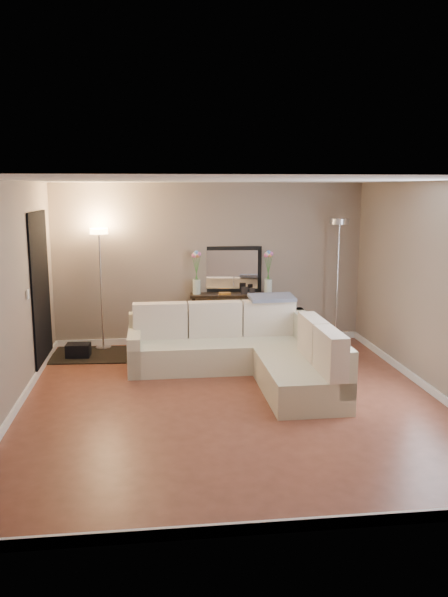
{
  "coord_description": "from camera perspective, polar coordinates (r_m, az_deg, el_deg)",
  "views": [
    {
      "loc": [
        -0.88,
        -6.57,
        2.51
      ],
      "look_at": [
        0.0,
        0.8,
        1.1
      ],
      "focal_mm": 35.0,
      "sensor_mm": 36.0,
      "label": 1
    }
  ],
  "objects": [
    {
      "name": "switch_plate",
      "position": [
        7.7,
        -18.69,
        0.39
      ],
      "size": [
        0.02,
        0.08,
        0.12
      ],
      "primitive_type": "cube",
      "color": "white",
      "rests_on": "ground"
    },
    {
      "name": "wall_back",
      "position": [
        9.45,
        -1.41,
        3.4
      ],
      "size": [
        5.0,
        0.02,
        2.6
      ],
      "primitive_type": "cube",
      "color": "gray",
      "rests_on": "ground"
    },
    {
      "name": "floor_lamp_unlit",
      "position": [
        9.4,
        11.14,
        4.05
      ],
      "size": [
        0.35,
        0.35,
        2.05
      ],
      "color": "silver",
      "rests_on": "floor"
    },
    {
      "name": "baseboard_back",
      "position": [
        9.67,
        -1.36,
        -3.99
      ],
      "size": [
        5.0,
        0.03,
        0.1
      ],
      "primitive_type": "cube",
      "color": "white",
      "rests_on": "ground"
    },
    {
      "name": "baseboard_left",
      "position": [
        7.2,
        -19.55,
        -9.88
      ],
      "size": [
        0.03,
        5.5,
        0.1
      ],
      "primitive_type": "cube",
      "color": "white",
      "rests_on": "ground"
    },
    {
      "name": "doorway",
      "position": [
        8.54,
        -17.51,
        0.75
      ],
      "size": [
        0.02,
        1.2,
        2.2
      ],
      "primitive_type": "cube",
      "color": "black",
      "rests_on": "ground"
    },
    {
      "name": "ceiling",
      "position": [
        6.63,
        0.83,
        11.57
      ],
      "size": [
        5.0,
        5.5,
        0.01
      ],
      "primitive_type": "cube",
      "color": "white",
      "rests_on": "ground"
    },
    {
      "name": "table_decor",
      "position": [
        9.32,
        0.83,
        0.54
      ],
      "size": [
        0.58,
        0.14,
        0.14
      ],
      "color": "#C47722",
      "rests_on": "console_table"
    },
    {
      "name": "baseboard_right",
      "position": [
        7.78,
        19.44,
        -8.31
      ],
      "size": [
        0.03,
        5.5,
        0.1
      ],
      "primitive_type": "cube",
      "color": "white",
      "rests_on": "ground"
    },
    {
      "name": "wall_right",
      "position": [
        7.49,
        20.2,
        0.79
      ],
      "size": [
        0.02,
        5.5,
        2.6
      ],
      "primitive_type": "cube",
      "color": "gray",
      "rests_on": "ground"
    },
    {
      "name": "console_table",
      "position": [
        9.43,
        0.32,
        -1.72
      ],
      "size": [
        1.39,
        0.48,
        0.84
      ],
      "color": "black",
      "rests_on": "floor"
    },
    {
      "name": "charcoal_rug",
      "position": [
        9.14,
        -12.7,
        -5.4
      ],
      "size": [
        1.3,
        1.01,
        0.02
      ],
      "primitive_type": "cube",
      "rotation": [
        0.0,
        0.0,
        -0.06
      ],
      "color": "black",
      "rests_on": "floor"
    },
    {
      "name": "wall_front",
      "position": [
        4.09,
        5.94,
        -6.5
      ],
      "size": [
        5.0,
        0.02,
        2.6
      ],
      "primitive_type": "cube",
      "color": "gray",
      "rests_on": "ground"
    },
    {
      "name": "floor",
      "position": [
        7.09,
        0.78,
        -10.02
      ],
      "size": [
        5.0,
        5.5,
        0.01
      ],
      "primitive_type": "cube",
      "color": "brown",
      "rests_on": "ground"
    },
    {
      "name": "throw_blanket",
      "position": [
        8.5,
        4.72,
        0.09
      ],
      "size": [
        0.67,
        0.41,
        0.09
      ],
      "primitive_type": "cube",
      "rotation": [
        0.1,
        0.0,
        0.06
      ],
      "color": "slate",
      "rests_on": "sectional_sofa"
    },
    {
      "name": "wall_left",
      "position": [
        6.88,
        -20.4,
        -0.06
      ],
      "size": [
        0.02,
        5.5,
        2.6
      ],
      "primitive_type": "cube",
      "color": "gray",
      "rests_on": "ground"
    },
    {
      "name": "leaning_mirror",
      "position": [
        9.48,
        0.79,
        2.87
      ],
      "size": [
        0.96,
        0.12,
        0.75
      ],
      "color": "black",
      "rests_on": "console_table"
    },
    {
      "name": "baseboard_front",
      "position": [
        4.64,
        5.55,
        -21.32
      ],
      "size": [
        5.0,
        0.03,
        0.1
      ],
      "primitive_type": "cube",
      "color": "white",
      "rests_on": "ground"
    },
    {
      "name": "sectional_sofa",
      "position": [
        7.94,
        2.36,
        -5.14
      ],
      "size": [
        2.59,
        2.48,
        0.91
      ],
      "color": "beige",
      "rests_on": "floor"
    },
    {
      "name": "black_bag",
      "position": [
        9.05,
        -14.09,
        -5.03
      ],
      "size": [
        0.37,
        0.27,
        0.23
      ],
      "primitive_type": "cube",
      "rotation": [
        0.0,
        0.0,
        -0.06
      ],
      "color": "black",
      "rests_on": "charcoal_rug"
    },
    {
      "name": "floor_lamp_lit",
      "position": [
        9.21,
        -12.04,
        3.26
      ],
      "size": [
        0.29,
        0.29,
        1.91
      ],
      "color": "silver",
      "rests_on": "floor"
    },
    {
      "name": "flower_vase_left",
      "position": [
        9.3,
        -2.71,
        2.19
      ],
      "size": [
        0.16,
        0.14,
        0.72
      ],
      "color": "silver",
      "rests_on": "console_table"
    },
    {
      "name": "flower_vase_right",
      "position": [
        9.36,
        4.36,
        2.23
      ],
      "size": [
        0.16,
        0.14,
        0.72
      ],
      "color": "silver",
      "rests_on": "console_table"
    }
  ]
}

